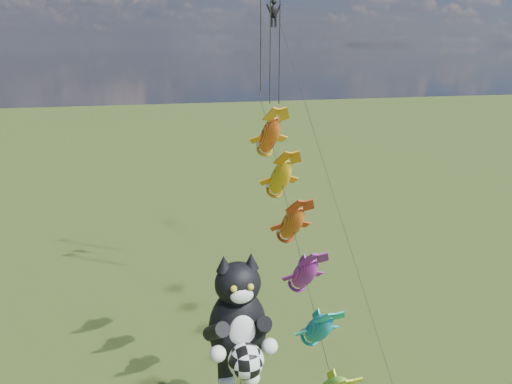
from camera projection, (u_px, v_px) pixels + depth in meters
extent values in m
ellipsoid|color=black|center=(238.00, 328.00, 19.20)|extent=(2.29, 1.88, 3.29)
ellipsoid|color=black|center=(238.00, 283.00, 18.55)|extent=(1.77, 1.61, 1.67)
cone|color=black|center=(224.00, 263.00, 18.18)|extent=(0.58, 0.58, 0.62)
cone|color=black|center=(251.00, 260.00, 18.42)|extent=(0.58, 0.58, 0.62)
ellipsoid|color=white|center=(242.00, 296.00, 17.97)|extent=(0.87, 0.44, 0.60)
ellipsoid|color=white|center=(242.00, 332.00, 18.39)|extent=(1.03, 0.40, 1.36)
sphere|color=gold|center=(234.00, 289.00, 17.73)|extent=(0.25, 0.25, 0.25)
sphere|color=gold|center=(251.00, 287.00, 17.88)|extent=(0.25, 0.25, 0.25)
sphere|color=white|center=(218.00, 354.00, 18.03)|extent=(0.62, 0.62, 0.62)
sphere|color=white|center=(270.00, 346.00, 18.49)|extent=(0.62, 0.62, 0.62)
sphere|color=white|center=(226.00, 382.00, 19.56)|extent=(0.66, 0.66, 0.66)
sphere|color=white|center=(252.00, 378.00, 19.80)|extent=(0.66, 0.66, 0.66)
sphere|color=white|center=(246.00, 361.00, 18.05)|extent=(1.32, 1.32, 1.32)
cylinder|color=black|center=(305.00, 275.00, 22.92)|extent=(0.68, 15.82, 16.44)
ellipsoid|color=blue|center=(318.00, 329.00, 21.85)|extent=(1.07, 2.72, 2.73)
ellipsoid|color=#D833AD|center=(305.00, 273.00, 22.96)|extent=(1.07, 2.72, 2.73)
ellipsoid|color=orange|center=(292.00, 223.00, 24.07)|extent=(1.07, 2.72, 2.73)
ellipsoid|color=yellow|center=(280.00, 177.00, 25.17)|extent=(1.07, 2.72, 2.73)
ellipsoid|color=red|center=(270.00, 136.00, 26.28)|extent=(1.07, 2.72, 2.73)
cylinder|color=black|center=(322.00, 158.00, 31.58)|extent=(2.98, 16.84, 23.08)
cylinder|color=black|center=(270.00, 52.00, 34.19)|extent=(0.08, 0.08, 7.41)
cylinder|color=black|center=(279.00, 52.00, 34.35)|extent=(0.08, 0.08, 7.41)
cylinder|color=black|center=(261.00, 36.00, 36.85)|extent=(0.08, 0.08, 8.33)
cylinder|color=black|center=(270.00, 36.00, 37.02)|extent=(0.08, 0.08, 8.33)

